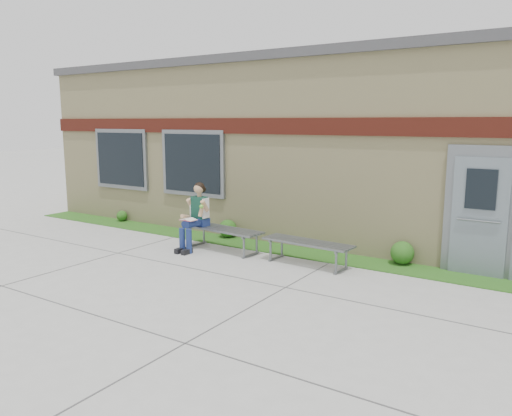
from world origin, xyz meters
The scene contains 9 objects.
ground centered at (0.00, 0.00, 0.00)m, with size 80.00×80.00×0.00m, color #9E9E99.
grass_strip centered at (0.00, 2.60, 0.01)m, with size 16.00×0.80×0.02m, color #264913.
school_building centered at (0.00, 5.99, 2.10)m, with size 16.20×6.22×4.20m.
bench_left centered at (-1.30, 1.87, 0.37)m, with size 1.90×0.67×0.48m.
bench_right centered at (0.70, 1.87, 0.36)m, with size 1.82×0.62×0.46m.
girl centered at (-1.85, 1.65, 0.75)m, with size 0.51×0.84×1.43m.
shrub_west centered at (-5.46, 2.85, 0.16)m, with size 0.29×0.29×0.29m, color #264913.
shrub_mid centered at (-1.89, 2.85, 0.23)m, with size 0.42×0.42×0.42m, color #264913.
shrub_east centered at (2.21, 2.85, 0.24)m, with size 0.44×0.44×0.44m, color #264913.
Camera 1 is at (4.87, -6.36, 2.70)m, focal length 35.00 mm.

